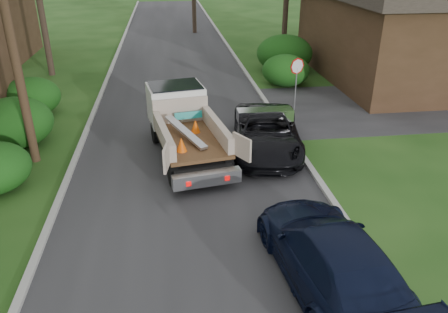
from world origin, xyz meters
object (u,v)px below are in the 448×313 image
Objects in this scene: house_right at (408,21)px; navy_suv at (331,256)px; stop_sign at (297,73)px; flatbed_truck at (182,118)px; utility_pole at (6,11)px; black_pickup at (266,132)px.

navy_suv is (-10.25, -16.50, -2.39)m from house_right.
stop_sign is 6.48m from flatbed_truck.
flatbed_truck is (5.29, 0.46, -3.98)m from utility_pole.
house_right is 19.57m from navy_suv.
house_right is 2.45× the size of black_pickup.
navy_suv is (-0.17, -7.33, 0.04)m from black_pickup.
navy_suv is at bearing -81.52° from black_pickup.
house_right reaches higher than stop_sign.
utility_pole is 6.64m from flatbed_truck.
flatbed_truck is (-13.19, -8.55, -1.97)m from house_right.
utility_pole is at bearing -159.38° from stop_sign.
utility_pole is at bearing 175.62° from flatbed_truck.
utility_pole is 0.77× the size of house_right.
house_right is (7.80, 5.00, 1.38)m from stop_sign.
black_pickup is at bearing -97.07° from navy_suv.
utility_pole is at bearing -171.24° from black_pickup.
navy_suv is (2.94, -7.95, -0.42)m from flatbed_truck.
black_pickup is at bearing -137.72° from house_right.
stop_sign is 4.87m from black_pickup.
utility_pole reaches higher than stop_sign.
house_right is 2.13× the size of flatbed_truck.
black_pickup is 7.33m from navy_suv.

